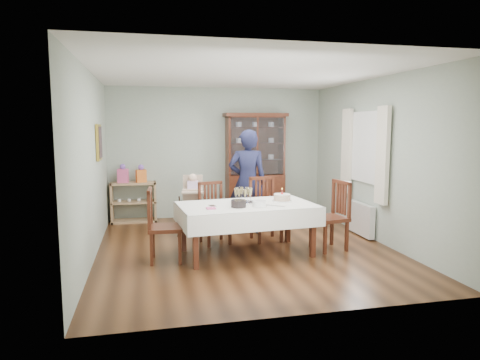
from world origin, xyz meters
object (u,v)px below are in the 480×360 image
object	(u,v)px
champagne_tray	(243,198)
high_chair	(193,210)
chair_end_right	(330,229)
sideboard	(134,202)
birthday_cake	(282,198)
chair_end_left	(165,240)
woman	(247,182)
gift_bag_orange	(141,174)
dining_table	(247,229)
chair_far_left	(215,225)
china_cabinet	(255,164)
chair_far_right	(266,222)
gift_bag_pink	(123,174)

from	to	relation	value
champagne_tray	high_chair	bearing A→B (deg)	114.51
chair_end_right	champagne_tray	world-z (taller)	chair_end_right
sideboard	birthday_cake	distance (m)	3.42
chair_end_left	woman	size ratio (longest dim) A/B	0.56
chair_end_right	gift_bag_orange	distance (m)	3.94
dining_table	chair_far_left	xyz separation A→B (m)	(-0.37, 0.71, -0.09)
dining_table	china_cabinet	distance (m)	2.82
chair_far_right	chair_end_right	world-z (taller)	chair_end_right
sideboard	champagne_tray	xyz separation A→B (m)	(1.68, -2.52, 0.43)
birthday_cake	dining_table	bearing A→B (deg)	-168.34
chair_far_left	gift_bag_orange	world-z (taller)	gift_bag_orange
sideboard	chair_end_right	bearing A→B (deg)	-41.21
woman	dining_table	bearing A→B (deg)	85.86
china_cabinet	chair_end_right	bearing A→B (deg)	-78.67
high_chair	birthday_cake	size ratio (longest dim) A/B	3.60
chair_far_left	champagne_tray	xyz separation A→B (m)	(0.34, -0.60, 0.54)
dining_table	gift_bag_orange	xyz separation A→B (m)	(-1.55, 2.60, 0.57)
chair_end_left	woman	world-z (taller)	woman
high_chair	birthday_cake	distance (m)	1.85
champagne_tray	gift_bag_orange	world-z (taller)	gift_bag_orange
china_cabinet	woman	world-z (taller)	china_cabinet
sideboard	chair_end_right	size ratio (longest dim) A/B	0.84
champagne_tray	gift_bag_orange	size ratio (longest dim) A/B	1.07
woman	chair_end_right	bearing A→B (deg)	137.43
dining_table	woman	distance (m)	1.42
china_cabinet	chair_end_right	distance (m)	2.80
china_cabinet	gift_bag_pink	size ratio (longest dim) A/B	5.83
chair_end_left	birthday_cake	bearing A→B (deg)	-79.38
chair_end_left	gift_bag_orange	size ratio (longest dim) A/B	2.95
woman	high_chair	size ratio (longest dim) A/B	1.73
woman	gift_bag_orange	xyz separation A→B (m)	(-1.86, 1.33, 0.03)
woman	champagne_tray	size ratio (longest dim) A/B	4.89
woman	gift_bag_orange	world-z (taller)	woman
chair_far_right	dining_table	bearing A→B (deg)	-130.98
sideboard	chair_end_left	bearing A→B (deg)	-79.74
china_cabinet	gift_bag_pink	xyz separation A→B (m)	(-2.69, 0.00, -0.16)
dining_table	gift_bag_orange	world-z (taller)	gift_bag_orange
champagne_tray	birthday_cake	world-z (taller)	champagne_tray
china_cabinet	chair_end_right	world-z (taller)	china_cabinet
chair_far_left	sideboard	bearing A→B (deg)	111.62
dining_table	chair_far_left	size ratio (longest dim) A/B	2.11
china_cabinet	chair_far_left	world-z (taller)	china_cabinet
chair_end_left	woman	bearing A→B (deg)	-44.24
chair_far_left	chair_far_right	xyz separation A→B (m)	(0.87, 0.01, 0.02)
gift_bag_orange	dining_table	bearing A→B (deg)	-59.28
high_chair	woman	bearing A→B (deg)	-2.95
dining_table	woman	size ratio (longest dim) A/B	1.13
chair_far_left	birthday_cake	world-z (taller)	chair_far_left
chair_end_right	chair_far_left	bearing A→B (deg)	-123.77
chair_far_right	woman	xyz separation A→B (m)	(-0.18, 0.56, 0.61)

